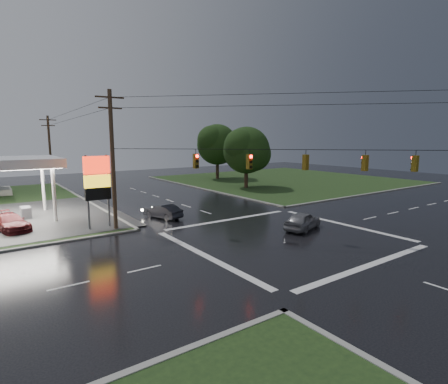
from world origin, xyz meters
TOP-DOWN VIEW (x-y plane):
  - ground at (0.00, 0.00)m, footprint 120.00×120.00m
  - grass_ne at (26.00, 26.00)m, footprint 36.00×36.00m
  - pylon_sign at (-10.50, 10.50)m, footprint 2.00×0.35m
  - utility_pole_nw at (-9.50, 9.50)m, footprint 2.20×0.32m
  - utility_pole_n at (-9.50, 38.00)m, footprint 2.20×0.32m
  - traffic_signals at (0.02, -0.02)m, footprint 26.87×26.87m
  - tree_ne_near at (14.14, 21.99)m, footprint 7.99×6.80m
  - tree_ne_far at (17.15, 33.99)m, footprint 8.46×7.20m
  - car_north at (-4.66, 10.98)m, footprint 2.52×4.20m
  - car_crossing at (2.86, 0.83)m, footprint 4.58×3.01m
  - car_pump at (-16.54, 14.00)m, footprint 3.15×5.08m

SIDE VIEW (x-z plane):
  - ground at x=0.00m, z-range 0.00..0.00m
  - grass_ne at x=26.00m, z-range 0.00..0.08m
  - car_north at x=-4.66m, z-range 0.00..1.31m
  - car_pump at x=-16.54m, z-range 0.00..1.37m
  - car_crossing at x=2.86m, z-range 0.00..1.45m
  - pylon_sign at x=-10.50m, z-range 1.01..7.01m
  - utility_pole_n at x=-9.50m, z-range 0.22..10.72m
  - tree_ne_near at x=14.14m, z-range 1.07..10.05m
  - utility_pole_nw at x=-9.50m, z-range 0.22..11.22m
  - tree_ne_far at x=17.15m, z-range 1.28..11.08m
  - traffic_signals at x=0.02m, z-range 5.75..7.22m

